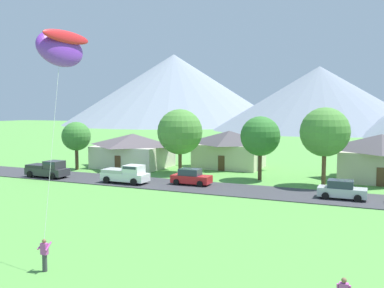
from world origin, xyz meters
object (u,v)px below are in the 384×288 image
at_px(parked_car_silver_mid_west, 342,190).
at_px(kite_flyer_with_kite, 61,50).
at_px(parked_car_red_west_end, 191,177).
at_px(pickup_truck_charcoal_west_side, 48,169).
at_px(tree_near_left, 76,136).
at_px(tree_near_right, 260,136).
at_px(house_leftmost, 229,149).
at_px(tree_left_of_center, 325,132).
at_px(house_right_center, 381,157).
at_px(tree_center, 180,132).
at_px(house_left_center, 133,150).
at_px(pickup_truck_white_east_side, 126,174).

height_order(parked_car_silver_mid_west, kite_flyer_with_kite, kite_flyer_with_kite).
bearing_deg(parked_car_red_west_end, pickup_truck_charcoal_west_side, -172.18).
relative_size(parked_car_red_west_end, pickup_truck_charcoal_west_side, 0.80).
relative_size(tree_near_left, tree_near_right, 0.88).
xyz_separation_m(tree_near_right, kite_flyer_with_kite, (-4.79, -27.36, 6.54)).
height_order(house_leftmost, tree_left_of_center, tree_left_of_center).
height_order(pickup_truck_charcoal_west_side, kite_flyer_with_kite, kite_flyer_with_kite).
bearing_deg(house_right_center, tree_center, -169.02).
xyz_separation_m(house_left_center, tree_left_of_center, (25.98, -4.69, 3.31)).
xyz_separation_m(house_leftmost, pickup_truck_white_east_side, (-6.41, -16.19, -1.58)).
bearing_deg(kite_flyer_with_kite, tree_near_left, 127.47).
bearing_deg(tree_center, house_leftmost, 62.45).
relative_size(house_right_center, parked_car_silver_mid_west, 2.27).
relative_size(house_right_center, parked_car_red_west_end, 2.27).
bearing_deg(house_leftmost, tree_center, -117.55).
relative_size(house_left_center, tree_near_left, 1.59).
xyz_separation_m(house_leftmost, parked_car_red_west_end, (0.44, -14.24, -1.77)).
xyz_separation_m(parked_car_silver_mid_west, pickup_truck_white_east_side, (-22.13, -0.92, 0.19)).
distance_m(tree_near_left, tree_left_of_center, 31.64).
relative_size(house_right_center, tree_near_right, 1.31).
height_order(house_left_center, tree_left_of_center, tree_left_of_center).
relative_size(tree_near_left, tree_center, 0.79).
distance_m(tree_near_left, pickup_truck_white_east_side, 13.71).
bearing_deg(house_left_center, tree_center, -18.21).
distance_m(house_right_center, tree_center, 23.56).
xyz_separation_m(tree_center, parked_car_red_west_end, (4.40, -6.66, -4.39)).
bearing_deg(tree_left_of_center, kite_flyer_with_kite, -114.60).
relative_size(house_leftmost, parked_car_red_west_end, 2.24).
bearing_deg(kite_flyer_with_kite, house_leftmost, 92.55).
distance_m(tree_near_left, parked_car_red_west_end, 19.38).
height_order(tree_near_left, parked_car_silver_mid_west, tree_near_left).
distance_m(house_left_center, tree_near_left, 7.85).
bearing_deg(tree_near_right, parked_car_red_west_end, -134.34).
relative_size(house_right_center, pickup_truck_charcoal_west_side, 1.82).
xyz_separation_m(house_leftmost, house_left_center, (-12.47, -4.78, -0.22)).
bearing_deg(tree_near_right, tree_near_left, -176.04).
relative_size(pickup_truck_charcoal_west_side, pickup_truck_white_east_side, 1.01).
bearing_deg(tree_left_of_center, house_leftmost, 144.99).
height_order(house_leftmost, parked_car_silver_mid_west, house_leftmost).
bearing_deg(parked_car_silver_mid_west, pickup_truck_white_east_side, -177.63).
bearing_deg(tree_near_left, parked_car_red_west_end, -13.28).
distance_m(tree_center, kite_flyer_with_kite, 29.19).
distance_m(house_left_center, tree_left_of_center, 26.61).
distance_m(tree_left_of_center, tree_center, 17.58).
distance_m(tree_near_right, pickup_truck_charcoal_west_side, 25.07).
bearing_deg(house_right_center, tree_near_right, -158.24).
bearing_deg(house_leftmost, parked_car_red_west_end, -88.21).
distance_m(tree_center, tree_near_right, 10.35).
height_order(house_left_center, tree_near_left, tree_near_left).
bearing_deg(tree_near_right, tree_center, 176.72).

